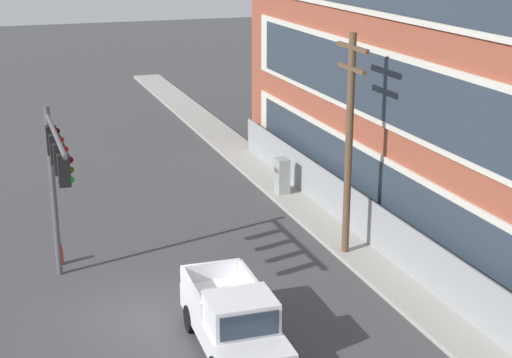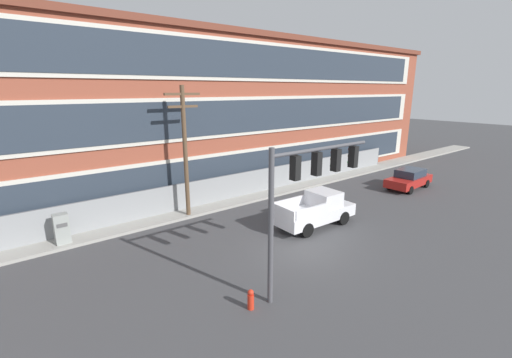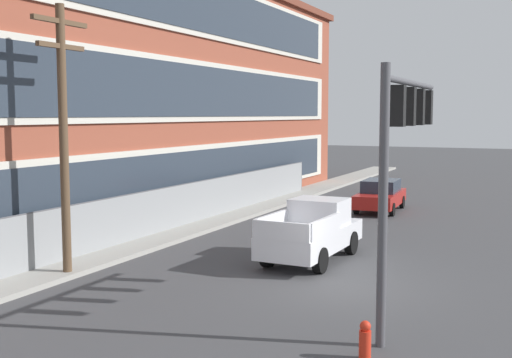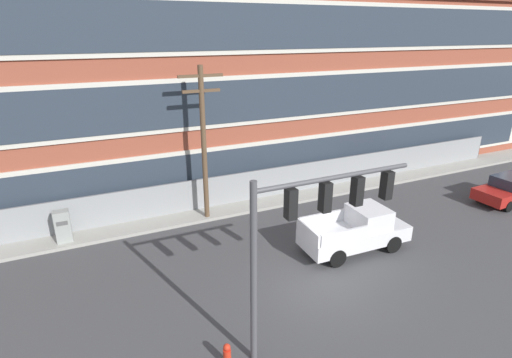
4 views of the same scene
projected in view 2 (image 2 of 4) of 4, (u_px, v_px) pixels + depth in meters
The scene contains 10 objects.
ground_plane at pixel (299, 251), 16.89m from camera, with size 160.00×160.00×0.00m, color #424244.
sidewalk_building_side at pixel (212, 206), 23.14m from camera, with size 80.00×2.04×0.16m, color #9E9B93.
brick_mill_building at pixel (223, 112), 29.13m from camera, with size 44.75×10.44×11.75m.
chain_link_fence at pixel (233, 187), 24.52m from camera, with size 36.51×0.06×1.91m.
traffic_signal_mast at pixel (308, 182), 12.84m from camera, with size 5.30×0.43×5.85m.
pickup_truck_white at pixel (316, 210), 19.85m from camera, with size 5.10×2.13×1.98m.
sedan_red at pixel (409, 179), 27.37m from camera, with size 4.64×2.09×1.56m.
utility_pole_near_corner at pixel (185, 147), 20.29m from camera, with size 2.20×0.26×7.97m.
electrical_cabinet at pixel (62, 230), 17.22m from camera, with size 0.69×0.54×1.71m.
fire_hydrant at pixel (251, 299), 12.34m from camera, with size 0.24×0.24×0.78m.
Camera 2 is at (-11.25, -10.77, 7.74)m, focal length 24.00 mm.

